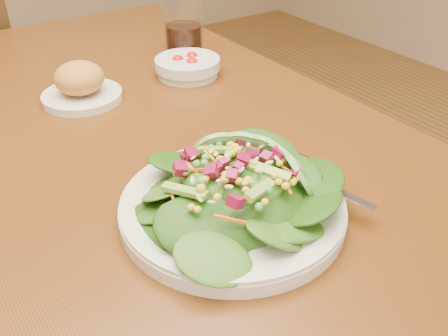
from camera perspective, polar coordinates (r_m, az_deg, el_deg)
The scene contains 5 objects.
dining_table at distance 0.96m, azimuth -12.07°, elevation -1.13°, with size 0.90×1.40×0.75m.
salad_plate at distance 0.67m, azimuth 1.71°, elevation -2.85°, with size 0.31×0.30×0.09m.
bread_plate at distance 1.02m, azimuth -16.09°, elevation 9.09°, with size 0.16×0.16×0.08m.
tomato_bowl at distance 1.10m, azimuth -4.18°, elevation 11.49°, with size 0.14×0.14×0.05m.
drinking_glass at distance 1.19m, azimuth -4.64°, elevation 15.48°, with size 0.09×0.09×0.16m.
Camera 1 is at (-0.27, -0.75, 1.17)m, focal length 40.00 mm.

